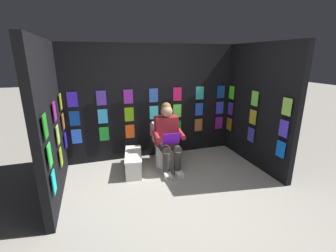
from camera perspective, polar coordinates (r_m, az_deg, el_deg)
The scene contains 7 objects.
ground_plane at distance 3.37m, azimuth 4.94°, elevation -18.89°, with size 30.00×30.00×0.00m, color #9E998E.
display_wall_back at distance 4.61m, azimuth -3.75°, elevation 5.79°, with size 3.41×0.14×2.19m.
display_wall_left at distance 4.51m, azimuth 21.03°, elevation 4.48°, with size 0.14×1.83×2.19m.
display_wall_right at distance 3.59m, azimuth -26.92°, elevation 0.83°, with size 0.14×1.83×2.19m.
toilet at distance 4.39m, azimuth -0.81°, elevation -5.14°, with size 0.41×0.56×0.77m.
person_reading at distance 4.09m, azimuth -0.02°, elevation -2.72°, with size 0.54×0.70×1.19m.
comic_longbox_near at distance 4.21m, azimuth -8.38°, elevation -8.68°, with size 0.40×0.80×0.34m.
Camera 1 is at (1.10, 2.52, 1.96)m, focal length 25.03 mm.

